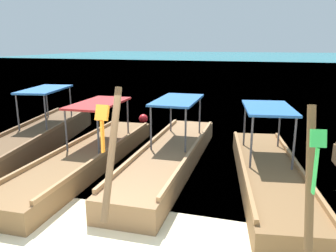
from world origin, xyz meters
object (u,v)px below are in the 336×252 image
Objects in this scene: longtail_boat_orange_ribbon at (170,156)px; mooring_buoy_near at (143,119)px; longtail_boat_yellow_ribbon at (37,137)px; longtail_boat_green_ribbon at (269,174)px; longtail_boat_pink_ribbon at (87,156)px.

mooring_buoy_near is (-2.55, 4.73, -0.13)m from longtail_boat_orange_ribbon.
longtail_boat_yellow_ribbon is 7.29m from longtail_boat_green_ribbon.
longtail_boat_orange_ribbon is at bearing -4.88° from longtail_boat_yellow_ribbon.
longtail_boat_pink_ribbon is 19.82× the size of mooring_buoy_near.
longtail_boat_pink_ribbon is (2.39, -1.03, -0.07)m from longtail_boat_yellow_ribbon.
longtail_boat_yellow_ribbon is 2.61m from longtail_boat_pink_ribbon.
longtail_boat_orange_ribbon is at bearing 16.21° from longtail_boat_pink_ribbon.
longtail_boat_orange_ribbon reaches higher than longtail_boat_pink_ribbon.
mooring_buoy_near is (-0.36, 5.37, -0.10)m from longtail_boat_pink_ribbon.
mooring_buoy_near is (2.04, 4.34, -0.18)m from longtail_boat_yellow_ribbon.
longtail_boat_yellow_ribbon is at bearing 156.71° from longtail_boat_pink_ribbon.
longtail_boat_yellow_ribbon is at bearing 175.12° from longtail_boat_orange_ribbon.
longtail_boat_yellow_ribbon is 4.79m from mooring_buoy_near.
longtail_boat_orange_ribbon is at bearing -61.64° from mooring_buoy_near.
longtail_boat_orange_ribbon is (2.20, 0.64, 0.02)m from longtail_boat_pink_ribbon.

